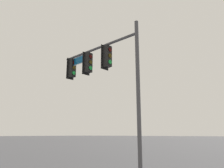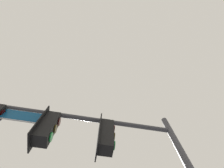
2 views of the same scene
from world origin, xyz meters
The scene contains 1 object.
signal_pole_near centered at (-5.65, -8.78, 4.98)m, with size 5.47×0.64×6.70m.
Camera 1 is at (-13.31, -0.92, 1.55)m, focal length 35.00 mm.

